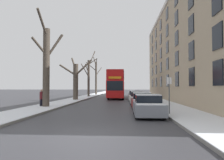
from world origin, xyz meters
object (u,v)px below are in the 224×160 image
parked_car_4 (134,95)px  parked_car_2 (138,98)px  bare_tree_left_0 (47,63)px  parked_car_3 (136,96)px  double_decker_bus (116,83)px  parked_car_0 (148,106)px  oncoming_van (115,90)px  bare_tree_left_2 (89,76)px  bare_tree_left_3 (96,76)px  bare_tree_left_1 (76,80)px  pedestrian_left_sidewalk (42,98)px  parked_car_1 (142,101)px  street_sign_post (169,93)px

parked_car_4 → parked_car_2: bearing=-90.0°
bare_tree_left_0 → parked_car_3: 14.20m
bare_tree_left_0 → double_decker_bus: 17.69m
parked_car_0 → parked_car_4: 20.92m
parked_car_3 → oncoming_van: oncoming_van is taller
parked_car_0 → oncoming_van: oncoming_van is taller
oncoming_van → parked_car_2: bearing=-82.4°
double_decker_bus → parked_car_0: (2.84, -21.76, -1.83)m
bare_tree_left_2 → bare_tree_left_3: 10.54m
double_decker_bus → oncoming_van: (-1.10, 18.23, -1.32)m
bare_tree_left_1 → pedestrian_left_sidewalk: bearing=-94.1°
parked_car_2 → pedestrian_left_sidewalk: (-9.00, -5.02, 0.27)m
parked_car_2 → parked_car_4: bearing=90.0°
parked_car_3 → oncoming_van: 24.36m
bare_tree_left_0 → double_decker_bus: size_ratio=0.76×
bare_tree_left_1 → bare_tree_left_3: (-0.01, 21.44, 1.57)m
bare_tree_left_0 → parked_car_1: bare_tree_left_0 is taller
parked_car_0 → pedestrian_left_sidewalk: size_ratio=2.36×
parked_car_0 → oncoming_van: 40.18m
parked_car_4 → parked_car_1: bearing=-90.0°
parked_car_4 → bare_tree_left_3: bearing=116.9°
bare_tree_left_3 → parked_car_3: size_ratio=2.23×
bare_tree_left_1 → bare_tree_left_3: bearing=90.0°
parked_car_2 → double_decker_bus: bearing=104.0°
bare_tree_left_1 → parked_car_0: 17.93m
parked_car_3 → oncoming_van: bearing=99.3°
double_decker_bus → pedestrian_left_sidewalk: (-6.16, -16.42, -1.56)m
parked_car_3 → parked_car_4: bearing=90.0°
parked_car_1 → parked_car_4: parked_car_1 is taller
bare_tree_left_0 → parked_car_3: size_ratio=2.09×
bare_tree_left_3 → parked_car_2: bare_tree_left_3 is taller
parked_car_0 → parked_car_1: 5.17m
bare_tree_left_0 → oncoming_van: size_ratio=1.48×
parked_car_0 → parked_car_2: size_ratio=0.93×
parked_car_3 → pedestrian_left_sidewalk: 13.92m
bare_tree_left_0 → bare_tree_left_3: bearing=89.6°
bare_tree_left_3 → parked_car_4: bearing=-63.1°
double_decker_bus → parked_car_0: size_ratio=2.77×
parked_car_1 → street_sign_post: bearing=-74.3°
bare_tree_left_3 → parked_car_1: size_ratio=2.08×
parked_car_0 → parked_car_3: (0.00, 15.95, -0.00)m
pedestrian_left_sidewalk → street_sign_post: bearing=-53.0°
bare_tree_left_0 → double_decker_bus: bare_tree_left_0 is taller
bare_tree_left_3 → double_decker_bus: size_ratio=0.81×
bare_tree_left_0 → bare_tree_left_2: bare_tree_left_2 is taller
bare_tree_left_0 → bare_tree_left_1: bare_tree_left_0 is taller
parked_car_2 → parked_car_3: bearing=90.0°
parked_car_3 → street_sign_post: street_sign_post is taller
bare_tree_left_1 → parked_car_4: (8.26, 5.16, -2.25)m
bare_tree_left_3 → parked_car_1: bearing=-75.5°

